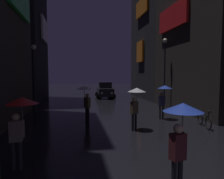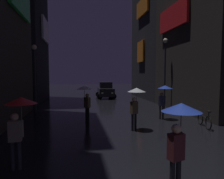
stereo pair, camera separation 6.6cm
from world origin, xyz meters
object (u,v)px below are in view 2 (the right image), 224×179
(pedestrian_near_crossing_blue, at_px, (180,123))
(streetlamp_right_far, at_px, (165,65))
(pedestrian_foreground_left_red, at_px, (19,113))
(bicycle_parked_at_storefront, at_px, (204,120))
(pedestrian_midstreet_centre_blue, at_px, (164,93))
(streetlamp_left_far, at_px, (35,70))
(car_distant, at_px, (106,90))
(pedestrian_foreground_right_clear, at_px, (136,97))
(pedestrian_far_right_clear, at_px, (85,94))

(pedestrian_near_crossing_blue, bearing_deg, streetlamp_right_far, 66.88)
(pedestrian_foreground_left_red, bearing_deg, bicycle_parked_at_storefront, 21.92)
(pedestrian_midstreet_centre_blue, relative_size, streetlamp_left_far, 0.43)
(bicycle_parked_at_storefront, bearing_deg, pedestrian_near_crossing_blue, -129.39)
(streetlamp_left_far, bearing_deg, bicycle_parked_at_storefront, -31.21)
(pedestrian_midstreet_centre_blue, distance_m, pedestrian_foreground_left_red, 8.84)
(pedestrian_midstreet_centre_blue, height_order, pedestrian_near_crossing_blue, same)
(car_distant, relative_size, streetlamp_right_far, 0.74)
(pedestrian_near_crossing_blue, xyz_separation_m, car_distant, (1.09, 19.56, -0.74))
(pedestrian_near_crossing_blue, height_order, streetlamp_right_far, streetlamp_right_far)
(pedestrian_foreground_right_clear, relative_size, pedestrian_near_crossing_blue, 1.00)
(pedestrian_foreground_left_red, bearing_deg, streetlamp_right_far, 46.52)
(pedestrian_near_crossing_blue, bearing_deg, pedestrian_foreground_left_red, 153.69)
(streetlamp_right_far, height_order, streetlamp_left_far, streetlamp_right_far)
(pedestrian_foreground_left_red, xyz_separation_m, car_distant, (5.02, 17.61, -0.74))
(pedestrian_far_right_clear, bearing_deg, bicycle_parked_at_storefront, -21.09)
(bicycle_parked_at_storefront, relative_size, streetlamp_right_far, 0.31)
(pedestrian_foreground_left_red, xyz_separation_m, streetlamp_left_far, (-1.34, 9.14, 1.46))
(pedestrian_far_right_clear, xyz_separation_m, bicycle_parked_at_storefront, (6.13, -2.36, -1.28))
(pedestrian_midstreet_centre_blue, xyz_separation_m, pedestrian_near_crossing_blue, (-3.01, -7.41, 0.00))
(car_distant, xyz_separation_m, streetlamp_right_far, (3.64, -8.47, 2.61))
(pedestrian_foreground_left_red, bearing_deg, pedestrian_near_crossing_blue, -26.31)
(pedestrian_near_crossing_blue, bearing_deg, pedestrian_foreground_right_clear, 83.80)
(streetlamp_left_far, bearing_deg, car_distant, 53.12)
(streetlamp_left_far, bearing_deg, pedestrian_far_right_clear, -44.87)
(pedestrian_far_right_clear, bearing_deg, pedestrian_near_crossing_blue, -76.70)
(streetlamp_left_far, bearing_deg, pedestrian_foreground_right_clear, -44.38)
(pedestrian_near_crossing_blue, bearing_deg, pedestrian_midstreet_centre_blue, 67.92)
(pedestrian_foreground_left_red, height_order, pedestrian_foreground_right_clear, same)
(bicycle_parked_at_storefront, bearing_deg, streetlamp_right_far, 86.03)
(streetlamp_right_far, relative_size, streetlamp_left_far, 1.15)
(pedestrian_near_crossing_blue, bearing_deg, streetlamp_left_far, 115.43)
(pedestrian_far_right_clear, height_order, streetlamp_right_far, streetlamp_right_far)
(bicycle_parked_at_storefront, bearing_deg, pedestrian_far_right_clear, 158.91)
(pedestrian_midstreet_centre_blue, height_order, pedestrian_foreground_left_red, same)
(pedestrian_foreground_right_clear, bearing_deg, streetlamp_right_far, 54.07)
(streetlamp_left_far, bearing_deg, pedestrian_midstreet_centre_blue, -23.90)
(pedestrian_near_crossing_blue, xyz_separation_m, streetlamp_right_far, (4.73, 11.08, 1.87))
(pedestrian_foreground_right_clear, xyz_separation_m, bicycle_parked_at_storefront, (3.74, -0.09, -1.28))
(pedestrian_midstreet_centre_blue, distance_m, bicycle_parked_at_storefront, 2.83)
(pedestrian_midstreet_centre_blue, bearing_deg, car_distant, 98.99)
(pedestrian_midstreet_centre_blue, relative_size, pedestrian_near_crossing_blue, 1.00)
(pedestrian_near_crossing_blue, relative_size, pedestrian_far_right_clear, 1.00)
(pedestrian_far_right_clear, distance_m, streetlamp_left_far, 5.10)
(pedestrian_foreground_right_clear, relative_size, streetlamp_left_far, 0.43)
(pedestrian_midstreet_centre_blue, relative_size, streetlamp_right_far, 0.37)
(streetlamp_right_far, bearing_deg, streetlamp_left_far, 179.99)
(streetlamp_right_far, bearing_deg, pedestrian_far_right_clear, -152.18)
(pedestrian_midstreet_centre_blue, distance_m, pedestrian_near_crossing_blue, 8.00)
(pedestrian_foreground_left_red, bearing_deg, pedestrian_far_right_clear, 69.49)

